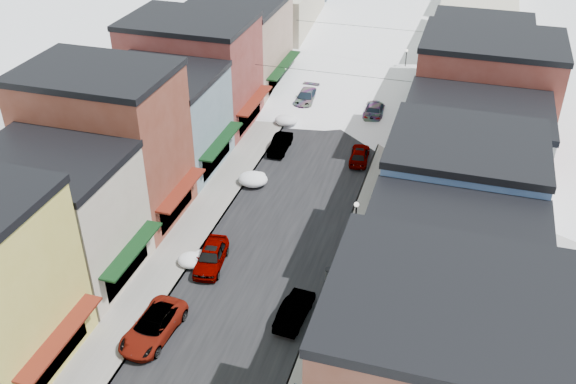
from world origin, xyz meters
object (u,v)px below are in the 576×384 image
Objects in this scene: trash_can at (329,275)px; car_green_sedan at (294,310)px; car_silver_sedan at (211,256)px; car_white_suv at (153,327)px; car_dark_hatch at (280,144)px; streetlamp_near at (355,221)px.

car_green_sedan is at bearing -107.19° from trash_can.
car_silver_sedan is 4.66× the size of trash_can.
car_white_suv is at bearing -103.63° from car_silver_sedan.
car_dark_hatch is at bearing 117.19° from trash_can.
streetlamp_near is at bearing -55.69° from car_dark_hatch.
car_silver_sedan reaches higher than car_dark_hatch.
car_silver_sedan is 1.06× the size of streetlamp_near.
car_white_suv is at bearing -138.78° from trash_can.
car_silver_sedan reaches higher than trash_can.
streetlamp_near reaches higher than car_green_sedan.
car_white_suv is at bearing -130.94° from streetlamp_near.
car_green_sedan is (7.74, -21.85, 0.02)m from car_dark_hatch.
car_green_sedan reaches higher than car_dark_hatch.
car_dark_hatch is 17.25m from streetlamp_near.
car_white_suv reaches higher than car_dark_hatch.
car_white_suv is 1.28× the size of car_dark_hatch.
car_green_sedan is at bearing 30.61° from car_white_suv.
car_green_sedan reaches higher than trash_can.
streetlamp_near is (9.71, 4.40, 2.15)m from car_silver_sedan.
car_dark_hatch reaches higher than trash_can.
car_silver_sedan is 10.87m from streetlamp_near.
car_white_suv is 25.95m from car_dark_hatch.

